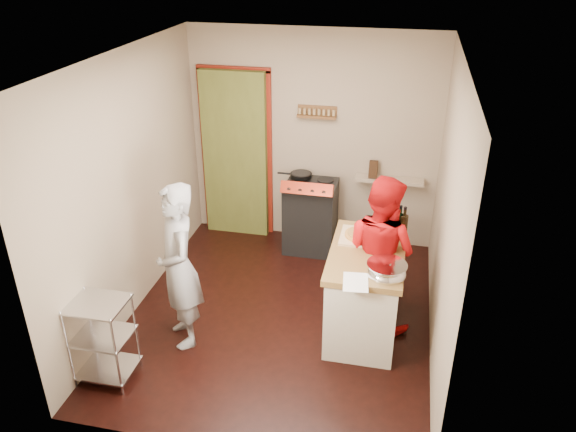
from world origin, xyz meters
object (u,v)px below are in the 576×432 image
object	(u,v)px
wire_shelving	(102,337)
person_red	(379,252)
stove	(310,215)
island	(365,289)
person_stripe	(179,267)

from	to	relation	value
wire_shelving	person_red	xyz separation A→B (m)	(2.23, 1.33, 0.35)
wire_shelving	stove	bearing A→B (deg)	63.15
stove	island	xyz separation A→B (m)	(0.80, -1.46, 0.02)
island	person_red	size ratio (longest dim) A/B	0.81
person_stripe	person_red	xyz separation A→B (m)	(1.76, 0.68, -0.02)
wire_shelving	person_red	world-z (taller)	person_red
wire_shelving	island	bearing A→B (deg)	28.63
person_stripe	person_red	world-z (taller)	person_stripe
stove	person_stripe	xyz separation A→B (m)	(-0.86, -1.98, 0.36)
wire_shelving	person_red	bearing A→B (deg)	30.84
person_red	stove	bearing A→B (deg)	-24.05
stove	wire_shelving	xyz separation A→B (m)	(-1.33, -2.62, -0.01)
person_stripe	island	bearing A→B (deg)	73.05
wire_shelving	island	distance (m)	2.42
stove	person_red	world-z (taller)	person_red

